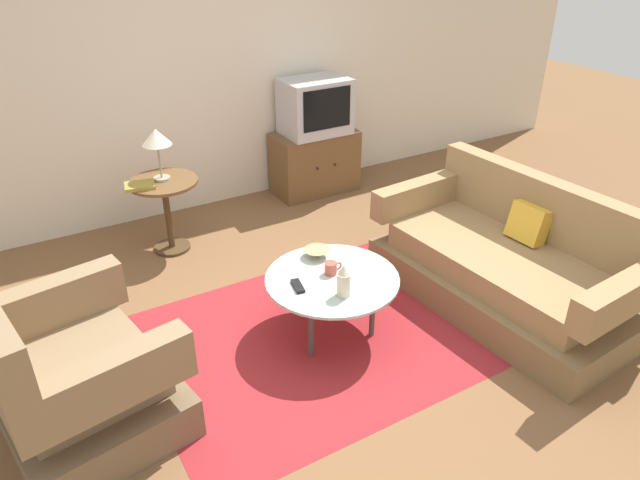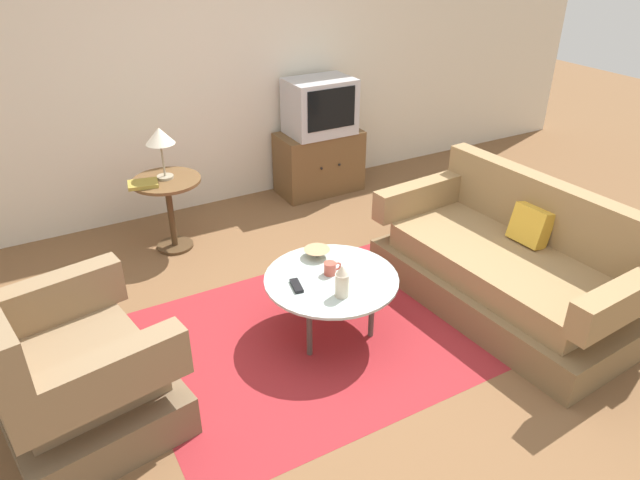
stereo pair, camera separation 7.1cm
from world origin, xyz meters
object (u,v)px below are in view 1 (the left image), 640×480
Objects in this scene: tv_remote_dark at (298,286)px; tv_stand at (315,162)px; table_lamp at (156,139)px; side_table at (166,200)px; vase at (344,281)px; bowl at (317,253)px; armchair at (72,380)px; couch at (508,266)px; coffee_table at (332,282)px; mug at (331,268)px; book at (140,186)px; television at (315,106)px.

tv_stand is at bearing 159.19° from tv_remote_dark.
table_lamp is at bearing -157.21° from tv_remote_dark.
side_table is 1.87m from vase.
bowl reaches higher than tv_remote_dark.
couch is (2.79, -0.28, -0.04)m from armchair.
mug is at bearing 67.67° from coffee_table.
tv_remote_dark is at bearing -78.66° from side_table.
armchair is 1.33× the size of tv_stand.
book is at bearing 111.62° from vase.
coffee_table is 6.98× the size of mug.
book is at bearing -165.69° from tv_stand.
bowl is (0.60, -1.33, 0.01)m from side_table.
coffee_table is 0.24m from tv_remote_dark.
coffee_table is at bearing -53.30° from book.
side_table reaches higher than bowl.
book is at bearing -162.01° from table_lamp.
coffee_table is 0.09m from mug.
table_lamp is (1.01, 1.64, 0.60)m from armchair.
table_lamp reaches higher than bowl.
side_table is at bearing 114.33° from bowl.
bowl is (-0.99, -1.74, 0.15)m from tv_stand.
armchair is 0.58× the size of couch.
tv_stand is at bearing 62.68° from mug.
tv_remote_dark is 1.64m from book.
armchair is at bearing -169.79° from bowl.
vase reaches higher than side_table.
coffee_table is 2.07× the size of table_lamp.
side_table reaches higher than coffee_table.
vase is at bearing -100.95° from bowl.
coffee_table is (-1.23, 0.31, 0.11)m from couch.
armchair reaches higher than bowl.
television reaches higher than tv_stand.
couch reaches higher than tv_stand.
couch is 3.06× the size of side_table.
side_table reaches higher than mug.
armchair is at bearing -121.61° from table_lamp.
couch is 8.92× the size of vase.
television reaches higher than book.
television reaches higher than tv_remote_dark.
armchair is 5.15× the size of vase.
book reaches higher than side_table.
side_table is (1.01, 1.62, 0.11)m from armchair.
television is at bearing 159.01° from tv_remote_dark.
tv_stand is at bearing 90.00° from television.
armchair is at bearing -121.95° from side_table.
armchair is at bearing -76.86° from tv_remote_dark.
bowl is (0.03, 0.23, -0.01)m from mug.
tv_stand is 1.98× the size of table_lamp.
table_lamp is at bearing 108.89° from coffee_table.
vase is at bearing -104.62° from mug.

